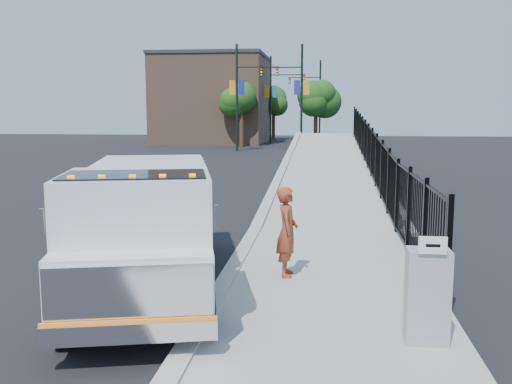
# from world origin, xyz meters

# --- Properties ---
(ground) EXTENTS (120.00, 120.00, 0.00)m
(ground) POSITION_xyz_m (0.00, 0.00, 0.00)
(ground) COLOR black
(ground) RESTS_ON ground
(sidewalk) EXTENTS (3.55, 12.00, 0.12)m
(sidewalk) POSITION_xyz_m (1.93, -2.00, 0.06)
(sidewalk) COLOR #9E998E
(sidewalk) RESTS_ON ground
(curb) EXTENTS (0.30, 12.00, 0.16)m
(curb) POSITION_xyz_m (0.00, -2.00, 0.08)
(curb) COLOR #ADAAA3
(curb) RESTS_ON ground
(ramp) EXTENTS (3.95, 24.06, 3.19)m
(ramp) POSITION_xyz_m (2.12, 16.00, 0.00)
(ramp) COLOR #9E998E
(ramp) RESTS_ON ground
(iron_fence) EXTENTS (0.10, 28.00, 1.80)m
(iron_fence) POSITION_xyz_m (3.55, 12.00, 0.90)
(iron_fence) COLOR black
(iron_fence) RESTS_ON ground
(truck) EXTENTS (3.69, 7.04, 2.30)m
(truck) POSITION_xyz_m (-1.35, -0.88, 1.30)
(truck) COLOR black
(truck) RESTS_ON ground
(worker) EXTENTS (0.42, 0.62, 1.66)m
(worker) POSITION_xyz_m (1.08, -0.13, 0.95)
(worker) COLOR brown
(worker) RESTS_ON sidewalk
(utility_cabinet) EXTENTS (0.55, 0.40, 1.25)m
(utility_cabinet) POSITION_xyz_m (3.10, -2.95, 0.75)
(utility_cabinet) COLOR gray
(utility_cabinet) RESTS_ON sidewalk
(arrow_sign) EXTENTS (0.35, 0.04, 0.22)m
(arrow_sign) POSITION_xyz_m (3.10, -3.17, 1.48)
(arrow_sign) COLOR white
(arrow_sign) RESTS_ON utility_cabinet
(light_pole_0) EXTENTS (3.77, 0.22, 8.00)m
(light_pole_0) POSITION_xyz_m (-4.61, 32.80, 4.36)
(light_pole_0) COLOR black
(light_pole_0) RESTS_ON ground
(light_pole_1) EXTENTS (3.77, 0.22, 8.00)m
(light_pole_1) POSITION_xyz_m (-0.36, 33.24, 4.36)
(light_pole_1) COLOR black
(light_pole_1) RESTS_ON ground
(light_pole_2) EXTENTS (3.78, 0.22, 8.00)m
(light_pole_2) POSITION_xyz_m (-2.99, 42.65, 4.36)
(light_pole_2) COLOR black
(light_pole_2) RESTS_ON ground
(light_pole_3) EXTENTS (3.77, 0.22, 8.00)m
(light_pole_3) POSITION_xyz_m (0.88, 47.49, 4.36)
(light_pole_3) COLOR black
(light_pole_3) RESTS_ON ground
(tree_0) EXTENTS (2.67, 2.67, 5.33)m
(tree_0) POSITION_xyz_m (-5.31, 37.77, 3.95)
(tree_0) COLOR #382314
(tree_0) RESTS_ON ground
(tree_1) EXTENTS (2.65, 2.65, 5.33)m
(tree_1) POSITION_xyz_m (0.91, 40.24, 3.95)
(tree_1) COLOR #382314
(tree_1) RESTS_ON ground
(tree_2) EXTENTS (2.78, 2.78, 5.39)m
(tree_2) POSITION_xyz_m (-3.66, 49.81, 3.95)
(tree_2) COLOR #382314
(tree_2) RESTS_ON ground
(building) EXTENTS (10.00, 10.00, 8.00)m
(building) POSITION_xyz_m (-9.00, 44.00, 4.00)
(building) COLOR #8C664C
(building) RESTS_ON ground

